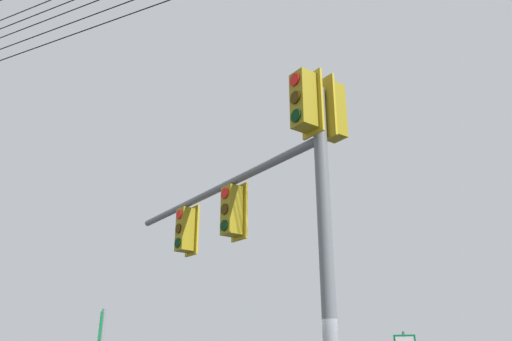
% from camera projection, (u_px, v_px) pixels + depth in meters
% --- Properties ---
extents(signal_mast_assembly, '(0.96, 6.30, 6.13)m').
position_uv_depth(signal_mast_assembly, '(266.00, 203.00, 8.08)').
color(signal_mast_assembly, slate).
rests_on(signal_mast_assembly, ground).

